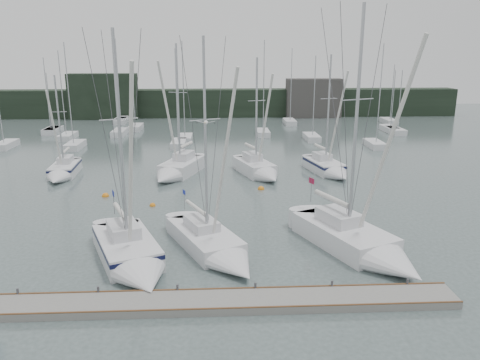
# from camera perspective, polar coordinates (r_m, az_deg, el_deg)

# --- Properties ---
(ground) EXTENTS (160.00, 160.00, 0.00)m
(ground) POSITION_cam_1_polar(r_m,az_deg,el_deg) (28.48, -2.89, -9.89)
(ground) COLOR #465553
(ground) RESTS_ON ground
(dock) EXTENTS (24.00, 2.00, 0.40)m
(dock) POSITION_cam_1_polar(r_m,az_deg,el_deg) (23.97, -2.86, -14.63)
(dock) COLOR slate
(dock) RESTS_ON ground
(far_treeline) EXTENTS (90.00, 4.00, 5.00)m
(far_treeline) POSITION_cam_1_polar(r_m,az_deg,el_deg) (88.22, -3.03, 9.36)
(far_treeline) COLOR black
(far_treeline) RESTS_ON ground
(far_building_left) EXTENTS (12.00, 3.00, 8.00)m
(far_building_left) POSITION_cam_1_polar(r_m,az_deg,el_deg) (88.39, -16.31, 9.75)
(far_building_left) COLOR black
(far_building_left) RESTS_ON ground
(far_building_right) EXTENTS (10.00, 3.00, 7.00)m
(far_building_right) POSITION_cam_1_polar(r_m,az_deg,el_deg) (87.97, 8.95, 9.83)
(far_building_right) COLOR #3F3C3A
(far_building_right) RESTS_ON ground
(mast_forest) EXTENTS (58.04, 27.61, 13.94)m
(mast_forest) POSITION_cam_1_polar(r_m,az_deg,el_deg) (69.78, -5.13, 5.94)
(mast_forest) COLOR silver
(mast_forest) RESTS_ON ground
(sailboat_near_left) EXTENTS (6.19, 9.32, 14.43)m
(sailboat_near_left) POSITION_cam_1_polar(r_m,az_deg,el_deg) (28.03, -12.94, -9.31)
(sailboat_near_left) COLOR silver
(sailboat_near_left) RESTS_ON ground
(sailboat_near_center) EXTENTS (6.49, 9.65, 14.03)m
(sailboat_near_center) POSITION_cam_1_polar(r_m,az_deg,el_deg) (28.78, -2.68, -8.51)
(sailboat_near_center) COLOR silver
(sailboat_near_center) RESTS_ON ground
(sailboat_near_right) EXTENTS (7.10, 10.62, 15.97)m
(sailboat_near_right) POSITION_cam_1_polar(r_m,az_deg,el_deg) (29.76, 15.08, -7.95)
(sailboat_near_right) COLOR silver
(sailboat_near_right) RESTS_ON ground
(sailboat_mid_a) EXTENTS (2.78, 7.28, 10.61)m
(sailboat_mid_a) POSITION_cam_1_polar(r_m,az_deg,el_deg) (49.31, -20.87, 0.91)
(sailboat_mid_a) COLOR silver
(sailboat_mid_a) RESTS_ON ground
(sailboat_mid_b) EXTENTS (5.46, 8.73, 13.66)m
(sailboat_mid_b) POSITION_cam_1_polar(r_m,az_deg,el_deg) (46.69, -7.87, 1.13)
(sailboat_mid_b) COLOR silver
(sailboat_mid_b) RESTS_ON ground
(sailboat_mid_c) EXTENTS (4.89, 7.99, 12.29)m
(sailboat_mid_c) POSITION_cam_1_polar(r_m,az_deg,el_deg) (46.39, 2.46, 1.14)
(sailboat_mid_c) COLOR silver
(sailboat_mid_c) RESTS_ON ground
(sailboat_mid_d) EXTENTS (4.15, 7.75, 12.59)m
(sailboat_mid_d) POSITION_cam_1_polar(r_m,az_deg,el_deg) (48.00, 10.87, 1.34)
(sailboat_mid_d) COLOR silver
(sailboat_mid_d) RESTS_ON ground
(buoy_a) EXTENTS (0.50, 0.50, 0.50)m
(buoy_a) POSITION_cam_1_polar(r_m,az_deg,el_deg) (38.63, -10.61, -3.11)
(buoy_a) COLOR orange
(buoy_a) RESTS_ON ground
(buoy_b) EXTENTS (0.60, 0.60, 0.60)m
(buoy_b) POSITION_cam_1_polar(r_m,az_deg,el_deg) (42.42, 2.58, -1.13)
(buoy_b) COLOR orange
(buoy_b) RESTS_ON ground
(buoy_c) EXTENTS (0.62, 0.62, 0.62)m
(buoy_c) POSITION_cam_1_polar(r_m,az_deg,el_deg) (41.99, -16.07, -1.93)
(buoy_c) COLOR orange
(buoy_c) RESTS_ON ground
(seagull) EXTENTS (1.08, 0.51, 0.21)m
(seagull) POSITION_cam_1_polar(r_m,az_deg,el_deg) (27.12, -4.18, 7.04)
(seagull) COLOR silver
(seagull) RESTS_ON ground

